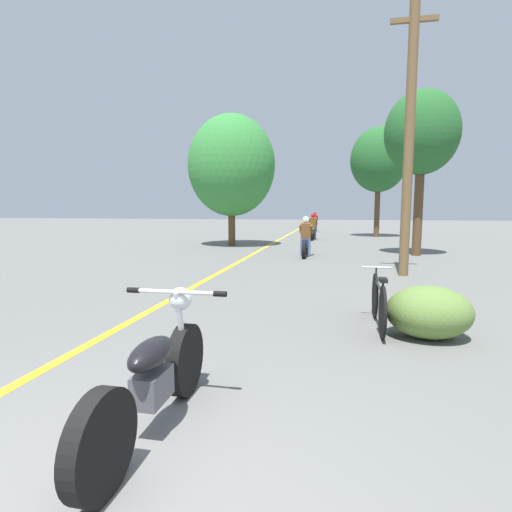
# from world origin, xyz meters

# --- Properties ---
(lane_stripe_center) EXTENTS (0.14, 48.00, 0.01)m
(lane_stripe_center) POSITION_xyz_m (-1.70, 13.18, 0.00)
(lane_stripe_center) COLOR yellow
(lane_stripe_center) RESTS_ON ground
(utility_pole) EXTENTS (1.10, 0.24, 6.79)m
(utility_pole) POSITION_xyz_m (3.06, 9.18, 3.48)
(utility_pole) COLOR brown
(utility_pole) RESTS_ON ground
(roadside_tree_right_near) EXTENTS (2.57, 2.32, 5.86)m
(roadside_tree_right_near) POSITION_xyz_m (4.24, 13.88, 4.33)
(roadside_tree_right_near) COLOR #513A23
(roadside_tree_right_near) RESTS_ON ground
(roadside_tree_right_far) EXTENTS (3.32, 2.99, 6.49)m
(roadside_tree_right_far) POSITION_xyz_m (3.75, 23.63, 4.56)
(roadside_tree_right_far) COLOR #513A23
(roadside_tree_right_far) RESTS_ON ground
(roadside_tree_left) EXTENTS (3.95, 3.56, 5.91)m
(roadside_tree_left) POSITION_xyz_m (-3.36, 16.31, 3.62)
(roadside_tree_left) COLOR #513A23
(roadside_tree_left) RESTS_ON ground
(roadside_bush) EXTENTS (1.10, 0.88, 0.70)m
(roadside_bush) POSITION_xyz_m (2.57, 4.01, 0.35)
(roadside_bush) COLOR #5B7A38
(roadside_bush) RESTS_ON ground
(motorcycle_foreground) EXTENTS (0.90, 2.01, 1.02)m
(motorcycle_foreground) POSITION_xyz_m (-0.00, 1.23, 0.43)
(motorcycle_foreground) COLOR black
(motorcycle_foreground) RESTS_ON ground
(motorcycle_rider_lead) EXTENTS (0.50, 2.00, 1.43)m
(motorcycle_rider_lead) POSITION_xyz_m (0.28, 12.84, 0.54)
(motorcycle_rider_lead) COLOR black
(motorcycle_rider_lead) RESTS_ON ground
(motorcycle_rider_mid) EXTENTS (0.50, 2.04, 1.45)m
(motorcycle_rider_mid) POSITION_xyz_m (0.09, 20.69, 0.54)
(motorcycle_rider_mid) COLOR black
(motorcycle_rider_mid) RESTS_ON ground
(motorcycle_rider_far) EXTENTS (0.50, 2.08, 1.46)m
(motorcycle_rider_far) POSITION_xyz_m (-0.22, 28.62, 0.55)
(motorcycle_rider_far) COLOR black
(motorcycle_rider_far) RESTS_ON ground
(bicycle_parked) EXTENTS (0.44, 1.75, 0.82)m
(bicycle_parked) POSITION_xyz_m (1.96, 4.39, 0.38)
(bicycle_parked) COLOR black
(bicycle_parked) RESTS_ON ground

